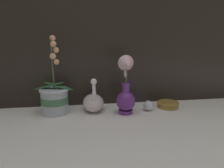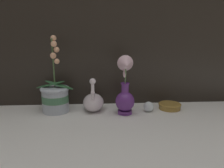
{
  "view_description": "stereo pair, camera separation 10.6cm",
  "coord_description": "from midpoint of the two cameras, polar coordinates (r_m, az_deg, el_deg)",
  "views": [
    {
      "loc": [
        -0.19,
        -1.06,
        0.42
      ],
      "look_at": [
        -0.01,
        0.13,
        0.16
      ],
      "focal_mm": 35.0,
      "sensor_mm": 36.0,
      "label": 1
    },
    {
      "loc": [
        -0.09,
        -1.07,
        0.42
      ],
      "look_at": [
        -0.01,
        0.13,
        0.16
      ],
      "focal_mm": 35.0,
      "sensor_mm": 36.0,
      "label": 2
    }
  ],
  "objects": [
    {
      "name": "swan_figurine",
      "position": [
        1.26,
        -7.33,
        -4.63
      ],
      "size": [
        0.12,
        0.2,
        0.2
      ],
      "color": "white",
      "rests_on": "ground_plane"
    },
    {
      "name": "orchid_potted_plant",
      "position": [
        1.26,
        -17.14,
        -3.39
      ],
      "size": [
        0.23,
        0.16,
        0.43
      ],
      "color": "#B2BCCC",
      "rests_on": "ground_plane"
    },
    {
      "name": "amber_dish",
      "position": [
        1.35,
        12.22,
        -5.18
      ],
      "size": [
        0.13,
        0.13,
        0.03
      ],
      "color": "olive",
      "rests_on": "ground_plane"
    },
    {
      "name": "ground_plane",
      "position": [
        1.16,
        -1.08,
        -9.02
      ],
      "size": [
        2.8,
        2.8,
        0.0
      ],
      "primitive_type": "plane",
      "color": "silver"
    },
    {
      "name": "glass_sphere",
      "position": [
        1.28,
        7.12,
        -5.65
      ],
      "size": [
        0.06,
        0.06,
        0.06
      ],
      "color": "silver",
      "rests_on": "ground_plane"
    },
    {
      "name": "blue_vase",
      "position": [
        1.19,
        1.15,
        -2.02
      ],
      "size": [
        0.11,
        0.12,
        0.32
      ],
      "color": "#602D7F",
      "rests_on": "ground_plane"
    },
    {
      "name": "window_backdrop",
      "position": [
        1.36,
        -2.81,
        19.9
      ],
      "size": [
        2.8,
        0.03,
        1.2
      ],
      "color": "black",
      "rests_on": "ground_plane"
    }
  ]
}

